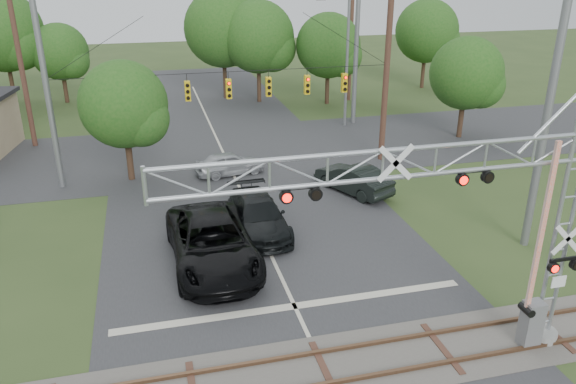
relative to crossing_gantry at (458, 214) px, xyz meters
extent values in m
cube|color=#2D2D2F|center=(-3.73, 8.37, -4.99)|extent=(14.00, 90.00, 0.02)
cube|color=#2D2D2F|center=(-3.73, 22.37, -4.99)|extent=(90.00, 12.00, 0.02)
cube|color=#4F4944|center=(-3.73, 0.37, -4.98)|extent=(90.00, 3.20, 0.05)
cube|color=brown|center=(-3.73, -0.35, -4.91)|extent=(90.00, 0.12, 0.14)
cube|color=brown|center=(-3.73, 1.09, -4.91)|extent=(90.00, 0.12, 0.14)
cylinder|color=gray|center=(3.72, 0.07, -4.83)|extent=(1.00, 1.00, 0.33)
cube|color=silver|center=(3.66, -0.27, -2.61)|extent=(0.50, 0.03, 0.39)
cube|color=slate|center=(3.05, -0.16, -4.17)|extent=(0.61, 0.50, 1.67)
cube|color=#F03D0E|center=(2.77, -0.16, -0.78)|extent=(0.16, 0.10, 5.56)
cylinder|color=slate|center=(-13.23, 18.37, 0.75)|extent=(0.32, 0.32, 11.50)
cylinder|color=#462A20|center=(5.77, 18.37, 0.75)|extent=(0.36, 0.36, 11.50)
cylinder|color=black|center=(-3.73, 18.37, 0.93)|extent=(19.00, 0.03, 0.03)
cube|color=gold|center=(-10.59, 18.37, -0.02)|extent=(0.30, 0.30, 1.10)
cube|color=gold|center=(-8.30, 18.37, -0.02)|extent=(0.30, 0.30, 1.10)
cube|color=gold|center=(-6.02, 18.37, -0.02)|extent=(0.30, 0.30, 1.10)
cube|color=gold|center=(-3.73, 18.37, -0.02)|extent=(0.30, 0.30, 1.10)
cube|color=gold|center=(-1.45, 18.37, -0.02)|extent=(0.30, 0.30, 1.10)
cube|color=gold|center=(0.84, 18.37, -0.02)|extent=(0.30, 0.30, 1.10)
cube|color=gold|center=(3.12, 18.37, -0.02)|extent=(0.30, 0.30, 1.10)
imported|color=black|center=(-6.20, 7.70, -4.01)|extent=(3.52, 7.22, 1.98)
imported|color=black|center=(-3.77, 10.26, -4.20)|extent=(2.42, 5.56, 1.59)
imported|color=#989A9F|center=(-3.91, 18.03, -4.32)|extent=(4.21, 2.27, 1.36)
imported|color=black|center=(2.15, 13.69, -4.24)|extent=(3.43, 4.90, 1.53)
cylinder|color=slate|center=(6.17, 26.32, -0.29)|extent=(0.21, 0.21, 9.43)
cylinder|color=#462A20|center=(-15.89, 26.74, 0.85)|extent=(0.34, 0.34, 11.70)
cylinder|color=slate|center=(7.08, 26.95, 1.21)|extent=(0.34, 0.34, 12.41)
cylinder|color=slate|center=(7.39, 6.08, 1.36)|extent=(0.34, 0.34, 12.72)
cylinder|color=#462A20|center=(9.38, 34.31, 0.26)|extent=(0.34, 0.34, 10.52)
cylinder|color=#382619|center=(-19.52, 40.35, -2.83)|extent=(0.36, 0.36, 4.35)
sphere|color=#1C4E16|center=(-19.52, 40.35, 1.13)|extent=(6.72, 6.72, 6.72)
cylinder|color=#382619|center=(-15.13, 39.60, -3.44)|extent=(0.36, 0.36, 3.13)
sphere|color=#1C4E16|center=(-15.13, 39.60, -0.60)|extent=(4.83, 4.83, 4.83)
cylinder|color=#382619|center=(-9.51, 18.59, -3.45)|extent=(0.36, 0.36, 3.11)
sphere|color=#1C4E16|center=(-9.51, 18.59, -0.62)|extent=(4.81, 4.81, 4.81)
cylinder|color=#382619|center=(-1.24, 37.77, -2.81)|extent=(0.36, 0.36, 4.38)
sphere|color=#1C4E16|center=(-1.24, 37.77, 1.17)|extent=(6.77, 6.77, 6.77)
cylinder|color=#382619|center=(1.45, 35.62, -3.01)|extent=(0.36, 0.36, 3.99)
sphere|color=#1C4E16|center=(1.45, 35.62, 0.62)|extent=(6.17, 6.17, 6.17)
cylinder|color=#382619|center=(7.07, 33.48, -3.23)|extent=(0.36, 0.36, 3.54)
sphere|color=#1C4E16|center=(7.07, 33.48, -0.01)|extent=(5.48, 5.48, 5.48)
cylinder|color=#382619|center=(13.06, 21.48, -3.39)|extent=(0.36, 0.36, 3.21)
sphere|color=#1C4E16|center=(13.06, 21.48, -0.47)|extent=(4.97, 4.97, 4.97)
cylinder|color=#382619|center=(18.22, 37.49, -3.07)|extent=(0.36, 0.36, 3.86)
sphere|color=#1C4E16|center=(18.22, 37.49, 0.43)|extent=(5.96, 5.96, 5.96)
camera|label=1|loc=(-8.21, -12.78, 6.63)|focal=35.00mm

